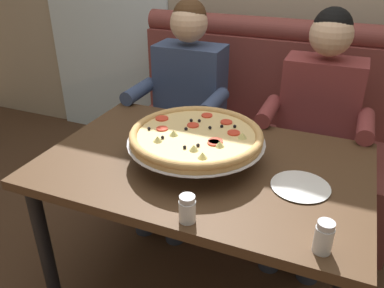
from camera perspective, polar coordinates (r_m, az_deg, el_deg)
name	(u,v)px	position (r m, az deg, el deg)	size (l,w,h in m)	color
ground_plane	(202,288)	(2.10, 1.43, -20.28)	(16.00, 16.00, 0.00)	#4C3321
booth_bench	(254,141)	(2.55, 8.99, 0.38)	(1.67, 0.78, 1.13)	brown
dining_table	(204,178)	(1.67, 1.70, -5.04)	(1.32, 0.88, 0.74)	#4C331E
diner_left	(183,102)	(2.30, -1.28, 6.12)	(0.54, 0.64, 1.27)	#2D3342
diner_right	(316,123)	(2.13, 17.58, 2.95)	(0.54, 0.64, 1.27)	#2D3342
pizza	(197,136)	(1.58, 0.68, 1.22)	(0.56, 0.56, 0.14)	silver
shaker_oregano	(187,210)	(1.28, -0.69, -9.64)	(0.06, 0.06, 0.10)	white
shaker_parmesan	(323,239)	(1.23, 18.60, -12.97)	(0.06, 0.06, 0.11)	white
plate_near_left	(301,185)	(1.51, 15.55, -5.77)	(0.22, 0.22, 0.02)	white
patio_chair	(151,56)	(3.97, -5.93, 12.59)	(0.40, 0.40, 0.86)	black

